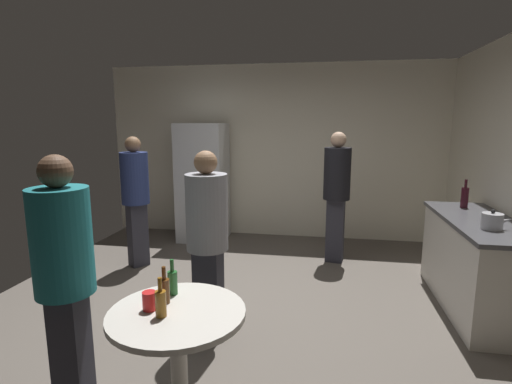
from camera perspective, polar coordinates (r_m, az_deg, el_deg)
The scene contains 15 objects.
ground_plane at distance 4.01m, azimuth -2.53°, elevation -17.44°, with size 5.20×5.20×0.10m, color #5B544C.
wall_back at distance 6.16m, azimuth 2.65°, elevation 5.91°, with size 5.32×0.06×2.70m, color silver.
refrigerator at distance 6.02m, azimuth -7.83°, elevation 1.41°, with size 0.70×0.68×1.80m.
kitchen_counter at distance 4.39m, azimuth 29.77°, elevation -9.21°, with size 0.64×1.67×0.90m.
kettle at distance 3.92m, azimuth 31.51°, elevation -3.69°, with size 0.24×0.17×0.18m.
wine_bottle_on_counter at distance 4.74m, azimuth 28.42°, elevation -0.64°, with size 0.08×0.08×0.31m.
foreground_table at distance 2.44m, azimuth -11.49°, elevation -18.98°, with size 0.80×0.80×0.73m.
beer_bottle_amber at distance 2.31m, azimuth -13.88°, elevation -15.54°, with size 0.06×0.06×0.23m.
beer_bottle_brown at distance 2.46m, azimuth -13.35°, elevation -13.87°, with size 0.06×0.06×0.23m.
beer_bottle_green at distance 2.56m, azimuth -12.21°, elevation -12.80°, with size 0.06×0.06×0.23m.
plastic_cup_red at distance 2.41m, azimuth -15.46°, elevation -15.22°, with size 0.08×0.08×0.11m, color red.
person_in_gray_shirt at distance 3.19m, azimuth -7.21°, elevation -5.92°, with size 0.37×0.37×1.59m.
person_in_black_shirt at distance 5.06m, azimuth 11.82°, elevation 0.72°, with size 0.40×0.40×1.70m.
person_in_navy_shirt at distance 5.05m, azimuth -17.37°, elevation 0.05°, with size 0.48×0.48×1.64m.
person_in_teal_shirt at distance 2.60m, azimuth -26.42°, elevation -10.14°, with size 0.39×0.39×1.63m.
Camera 1 is at (0.78, -3.47, 1.81)m, focal length 27.11 mm.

